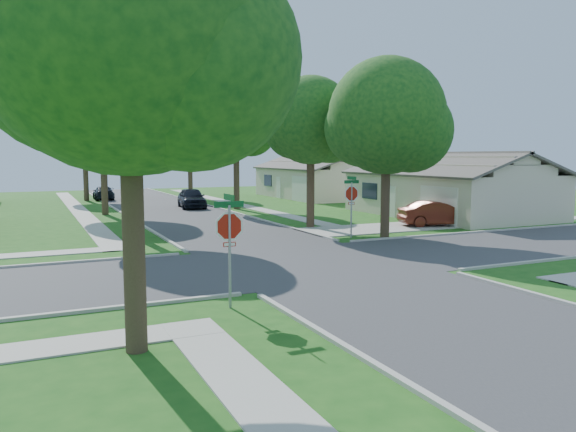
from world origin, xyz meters
The scene contains 20 objects.
ground centered at (0.00, 0.00, 0.00)m, with size 100.00×100.00×0.00m, color #1B5116.
road_ns centered at (0.00, 0.00, 0.00)m, with size 7.00×100.00×0.02m, color #333335.
sidewalk_ne centered at (6.10, 26.00, 0.02)m, with size 1.20×40.00×0.04m, color #9E9B91.
sidewalk_nw centered at (-6.10, 26.00, 0.02)m, with size 1.20×40.00×0.04m, color #9E9B91.
driveway centered at (7.90, 7.10, 0.03)m, with size 8.80×3.60×0.05m, color #9E9B91.
stop_sign_sw centered at (-4.70, -4.70, 2.03)m, with size 1.05×0.80×2.98m.
stop_sign_ne centered at (4.70, 4.70, 2.03)m, with size 1.05×0.80×2.98m.
tree_e_near centered at (4.75, 9.01, 5.64)m, with size 4.97×4.80×8.28m.
tree_e_mid centered at (4.76, 21.01, 6.25)m, with size 5.59×5.40×9.21m.
tree_e_far centered at (4.75, 34.01, 5.98)m, with size 5.17×5.00×8.72m.
tree_w_near centered at (-4.64, 9.01, 6.12)m, with size 5.38×5.20×8.97m.
tree_w_mid centered at (-4.64, 21.01, 6.49)m, with size 5.80×5.60×9.56m.
tree_w_far centered at (-4.65, 34.01, 5.51)m, with size 4.76×4.60×8.04m.
tree_sw_corner centered at (-7.44, -6.99, 6.26)m, with size 6.21×6.00×9.55m.
tree_ne_corner centered at (6.36, 4.21, 5.59)m, with size 5.80×5.60×8.66m.
house_ne_near centered at (15.99, 11.00, 1.52)m, with size 8.42×13.60×4.23m.
house_ne_far centered at (15.99, 29.00, 1.52)m, with size 8.42×13.60×4.23m.
car_driveway centered at (11.50, 6.58, 0.70)m, with size 1.49×4.27×1.41m, color #4A170F.
car_curb_east centered at (1.90, 23.34, 0.77)m, with size 1.82×4.52×1.54m, color black.
car_curb_west centered at (-3.20, 34.50, 0.61)m, with size 1.70×4.17×1.21m, color black.
Camera 1 is at (-9.37, -18.35, 3.97)m, focal length 35.00 mm.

